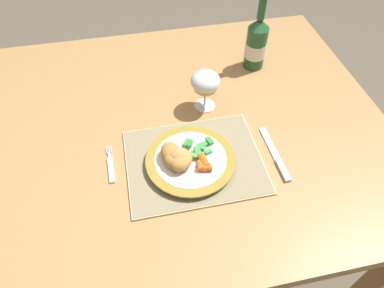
% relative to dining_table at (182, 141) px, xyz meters
% --- Properties ---
extents(ground_plane, '(6.00, 6.00, 0.00)m').
position_rel_dining_table_xyz_m(ground_plane, '(0.00, 0.00, -0.65)').
color(ground_plane, brown).
extents(dining_table, '(1.21, 1.01, 0.74)m').
position_rel_dining_table_xyz_m(dining_table, '(0.00, 0.00, 0.00)').
color(dining_table, '#AD7F4C').
rests_on(dining_table, ground).
extents(placemat, '(0.36, 0.29, 0.01)m').
position_rel_dining_table_xyz_m(placemat, '(0.01, -0.16, 0.09)').
color(placemat, '#CCB789').
rests_on(placemat, dining_table).
extents(dinner_plate, '(0.24, 0.24, 0.02)m').
position_rel_dining_table_xyz_m(dinner_plate, '(-0.01, -0.16, 0.10)').
color(dinner_plate, white).
rests_on(dinner_plate, placemat).
extents(breaded_croquettes, '(0.09, 0.11, 0.05)m').
position_rel_dining_table_xyz_m(breaded_croquettes, '(-0.04, -0.17, 0.13)').
color(breaded_croquettes, tan).
rests_on(breaded_croquettes, dinner_plate).
extents(green_beans_pile, '(0.08, 0.08, 0.02)m').
position_rel_dining_table_xyz_m(green_beans_pile, '(0.02, -0.14, 0.12)').
color(green_beans_pile, green).
rests_on(green_beans_pile, dinner_plate).
extents(glazed_carrots, '(0.04, 0.05, 0.02)m').
position_rel_dining_table_xyz_m(glazed_carrots, '(0.02, -0.19, 0.12)').
color(glazed_carrots, orange).
rests_on(glazed_carrots, dinner_plate).
extents(fork, '(0.02, 0.12, 0.01)m').
position_rel_dining_table_xyz_m(fork, '(-0.21, -0.13, 0.09)').
color(fork, silver).
rests_on(fork, dining_table).
extents(table_knife, '(0.02, 0.19, 0.01)m').
position_rel_dining_table_xyz_m(table_knife, '(0.23, -0.19, 0.09)').
color(table_knife, silver).
rests_on(table_knife, dining_table).
extents(wine_glass, '(0.09, 0.09, 0.13)m').
position_rel_dining_table_xyz_m(wine_glass, '(0.08, 0.05, 0.18)').
color(wine_glass, silver).
rests_on(wine_glass, dining_table).
extents(bottle, '(0.07, 0.07, 0.25)m').
position_rel_dining_table_xyz_m(bottle, '(0.29, 0.22, 0.18)').
color(bottle, '#23562D').
rests_on(bottle, dining_table).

